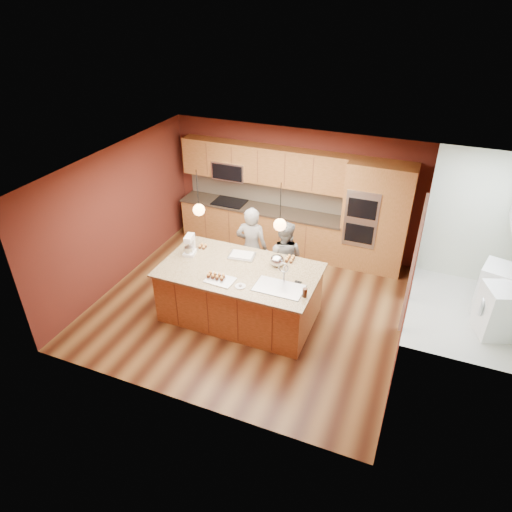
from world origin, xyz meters
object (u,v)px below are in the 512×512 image
at_px(mixing_bowl, 277,260).
at_px(person_right, 284,258).
at_px(island, 241,293).
at_px(person_left, 252,248).
at_px(stand_mixer, 190,246).

bearing_deg(mixing_bowl, person_right, 98.06).
bearing_deg(island, person_left, 101.51).
relative_size(person_left, stand_mixer, 4.52).
bearing_deg(person_left, island, 95.01).
xyz_separation_m(person_right, mixing_bowl, (0.09, -0.66, 0.35)).
xyz_separation_m(person_left, mixing_bowl, (0.75, -0.66, 0.26)).
height_order(person_left, stand_mixer, person_left).
height_order(person_right, mixing_bowl, person_right).
distance_m(person_left, person_right, 0.66).
height_order(stand_mixer, mixing_bowl, stand_mixer).
xyz_separation_m(person_left, stand_mixer, (-0.84, -0.88, 0.32)).
height_order(island, person_left, person_left).
bearing_deg(person_right, mixing_bowl, 94.82).
height_order(island, mixing_bowl, island).
relative_size(island, person_right, 1.80).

